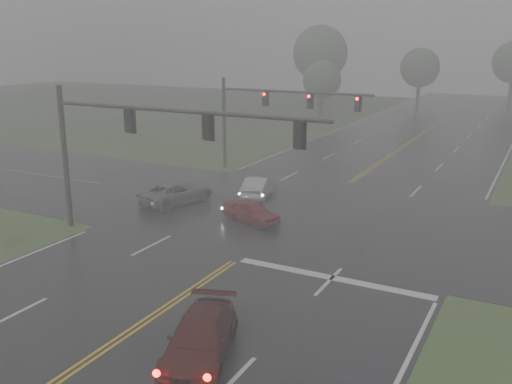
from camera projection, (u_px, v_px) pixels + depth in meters
The scene contains 12 objects.
main_road at pixel (289, 225), 30.40m from camera, with size 18.00×160.00×0.02m, color black.
cross_street at pixel (304, 215), 32.11m from camera, with size 120.00×14.00×0.02m, color black.
stop_bar at pixel (332, 278), 23.60m from camera, with size 8.50×0.50×0.01m, color silver.
sedan_maroon at pixel (201, 358), 17.74m from camera, with size 1.84×4.52×1.31m, color #400E0B.
sedan_red at pixel (251, 222), 30.74m from camera, with size 1.39×3.46×1.18m, color maroon.
sedan_silver at pixel (259, 197), 35.68m from camera, with size 1.37×3.92×1.29m, color #A9ACB1.
car_grey at pixel (177, 203), 34.28m from camera, with size 2.18×4.72×1.31m, color #56585D.
signal_gantry_near at pixel (134, 135), 26.84m from camera, with size 14.61×0.32×7.36m.
signal_gantry_far at pixel (266, 108), 41.10m from camera, with size 11.63×0.34×6.78m.
tree_nw_a at pixel (322, 80), 70.13m from camera, with size 4.74×4.74×6.96m.
tree_n_mid at pixel (420, 68), 81.97m from camera, with size 5.62×5.62×8.26m.
tree_nw_b at pixel (320, 53), 80.66m from camera, with size 7.76×7.76×11.39m.
Camera 1 is at (11.83, -6.41, 9.64)m, focal length 40.00 mm.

